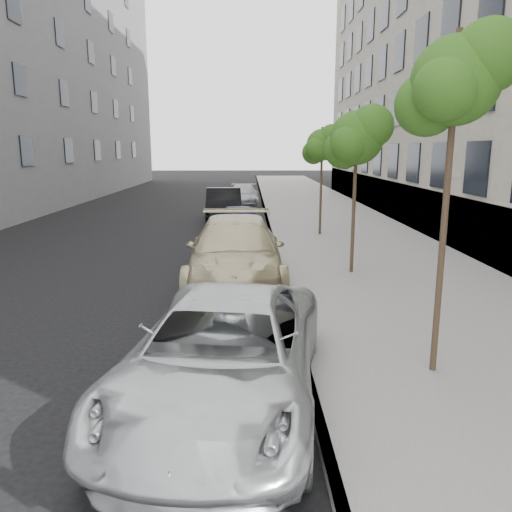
{
  "coord_description": "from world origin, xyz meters",
  "views": [
    {
      "loc": [
        0.26,
        -5.9,
        3.61
      ],
      "look_at": [
        0.4,
        3.88,
        1.5
      ],
      "focal_mm": 35.0,
      "sensor_mm": 36.0,
      "label": 1
    }
  ],
  "objects_px": {
    "tree_near": "(457,82)",
    "minivan": "(224,354)",
    "tree_mid": "(358,138)",
    "suv": "(236,252)",
    "sedan_rear": "(243,196)",
    "tree_far": "(323,145)",
    "sedan_black": "(224,205)",
    "sedan_blue": "(240,222)"
  },
  "relations": [
    {
      "from": "tree_near",
      "to": "tree_mid",
      "type": "xyz_separation_m",
      "value": [
        0.0,
        6.5,
        -0.64
      ]
    },
    {
      "from": "tree_mid",
      "to": "suv",
      "type": "height_order",
      "value": "tree_mid"
    },
    {
      "from": "minivan",
      "to": "sedan_black",
      "type": "distance_m",
      "value": 18.81
    },
    {
      "from": "tree_far",
      "to": "sedan_rear",
      "type": "relative_size",
      "value": 0.93
    },
    {
      "from": "tree_near",
      "to": "minivan",
      "type": "distance_m",
      "value": 5.09
    },
    {
      "from": "tree_near",
      "to": "sedan_blue",
      "type": "height_order",
      "value": "tree_near"
    },
    {
      "from": "tree_near",
      "to": "sedan_rear",
      "type": "distance_m",
      "value": 24.61
    },
    {
      "from": "tree_near",
      "to": "sedan_blue",
      "type": "distance_m",
      "value": 13.88
    },
    {
      "from": "tree_near",
      "to": "suv",
      "type": "height_order",
      "value": "tree_near"
    },
    {
      "from": "tree_mid",
      "to": "sedan_rear",
      "type": "bearing_deg",
      "value": 100.71
    },
    {
      "from": "suv",
      "to": "sedan_black",
      "type": "height_order",
      "value": "suv"
    },
    {
      "from": "tree_mid",
      "to": "tree_far",
      "type": "height_order",
      "value": "tree_mid"
    },
    {
      "from": "tree_near",
      "to": "sedan_black",
      "type": "bearing_deg",
      "value": 103.3
    },
    {
      "from": "tree_far",
      "to": "sedan_rear",
      "type": "xyz_separation_m",
      "value": [
        -3.33,
        11.08,
        -3.06
      ]
    },
    {
      "from": "tree_mid",
      "to": "suv",
      "type": "distance_m",
      "value": 4.56
    },
    {
      "from": "sedan_rear",
      "to": "sedan_blue",
      "type": "bearing_deg",
      "value": -89.53
    },
    {
      "from": "tree_far",
      "to": "tree_near",
      "type": "bearing_deg",
      "value": -90.0
    },
    {
      "from": "tree_mid",
      "to": "tree_far",
      "type": "relative_size",
      "value": 1.05
    },
    {
      "from": "tree_mid",
      "to": "suv",
      "type": "relative_size",
      "value": 0.75
    },
    {
      "from": "sedan_blue",
      "to": "sedan_black",
      "type": "height_order",
      "value": "sedan_black"
    },
    {
      "from": "tree_mid",
      "to": "sedan_black",
      "type": "xyz_separation_m",
      "value": [
        -4.25,
        11.47,
        -3.08
      ]
    },
    {
      "from": "tree_mid",
      "to": "sedan_blue",
      "type": "relative_size",
      "value": 1.17
    },
    {
      "from": "suv",
      "to": "sedan_rear",
      "type": "xyz_separation_m",
      "value": [
        0.0,
        18.42,
        -0.2
      ]
    },
    {
      "from": "tree_far",
      "to": "sedan_black",
      "type": "xyz_separation_m",
      "value": [
        -4.25,
        4.97,
        -2.93
      ]
    },
    {
      "from": "tree_near",
      "to": "minivan",
      "type": "xyz_separation_m",
      "value": [
        -3.33,
        -0.82,
        -3.76
      ]
    },
    {
      "from": "suv",
      "to": "sedan_rear",
      "type": "height_order",
      "value": "suv"
    },
    {
      "from": "tree_mid",
      "to": "sedan_rear",
      "type": "xyz_separation_m",
      "value": [
        -3.33,
        17.58,
        -3.21
      ]
    },
    {
      "from": "suv",
      "to": "sedan_blue",
      "type": "distance_m",
      "value": 7.25
    },
    {
      "from": "minivan",
      "to": "sedan_rear",
      "type": "height_order",
      "value": "minivan"
    },
    {
      "from": "sedan_rear",
      "to": "sedan_black",
      "type": "bearing_deg",
      "value": -98.11
    },
    {
      "from": "tree_near",
      "to": "sedan_rear",
      "type": "bearing_deg",
      "value": 97.87
    },
    {
      "from": "tree_far",
      "to": "sedan_rear",
      "type": "distance_m",
      "value": 11.97
    },
    {
      "from": "tree_far",
      "to": "sedan_rear",
      "type": "bearing_deg",
      "value": 106.71
    },
    {
      "from": "tree_mid",
      "to": "minivan",
      "type": "bearing_deg",
      "value": -114.44
    },
    {
      "from": "minivan",
      "to": "sedan_rear",
      "type": "xyz_separation_m",
      "value": [
        0.0,
        24.9,
        -0.09
      ]
    },
    {
      "from": "minivan",
      "to": "tree_mid",
      "type": "bearing_deg",
      "value": 73.72
    },
    {
      "from": "suv",
      "to": "sedan_rear",
      "type": "bearing_deg",
      "value": 89.13
    },
    {
      "from": "tree_far",
      "to": "suv",
      "type": "xyz_separation_m",
      "value": [
        -3.33,
        -7.34,
        -2.86
      ]
    },
    {
      "from": "tree_far",
      "to": "sedan_rear",
      "type": "height_order",
      "value": "tree_far"
    },
    {
      "from": "sedan_blue",
      "to": "sedan_rear",
      "type": "xyz_separation_m",
      "value": [
        0.0,
        11.18,
        0.02
      ]
    },
    {
      "from": "sedan_black",
      "to": "sedan_blue",
      "type": "bearing_deg",
      "value": -82.83
    },
    {
      "from": "sedan_black",
      "to": "sedan_rear",
      "type": "distance_m",
      "value": 6.18
    }
  ]
}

